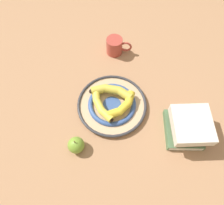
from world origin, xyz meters
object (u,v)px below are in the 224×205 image
at_px(decorative_bowl, 112,105).
at_px(banana_c, 122,107).
at_px(book_stack, 188,127).
at_px(banana_b, 100,104).
at_px(banana_a, 113,91).
at_px(apple, 76,145).
at_px(coffee_mug, 115,46).

distance_m(decorative_bowl, banana_c, 0.06).
xyz_separation_m(banana_c, book_stack, (-0.23, -0.15, 0.01)).
bearing_deg(banana_c, banana_b, 125.79).
xyz_separation_m(decorative_bowl, banana_b, (0.02, 0.05, 0.03)).
xyz_separation_m(banana_a, apple, (-0.11, 0.26, -0.01)).
relative_size(banana_b, coffee_mug, 1.73).
height_order(banana_a, banana_c, banana_a).
height_order(banana_c, apple, apple).
xyz_separation_m(book_stack, coffee_mug, (0.52, -0.02, -0.01)).
relative_size(banana_b, apple, 2.39).
bearing_deg(banana_c, coffee_mug, 47.98).
relative_size(decorative_bowl, banana_a, 1.85).
bearing_deg(decorative_bowl, apple, 107.34).
relative_size(decorative_bowl, apple, 3.89).
height_order(banana_a, apple, apple).
relative_size(banana_c, coffee_mug, 1.64).
bearing_deg(banana_c, apple, 174.87).
bearing_deg(decorative_bowl, banana_a, -39.45).
relative_size(banana_a, banana_b, 0.88).
height_order(banana_c, book_stack, book_stack).
xyz_separation_m(decorative_bowl, apple, (-0.07, 0.23, 0.02)).
xyz_separation_m(decorative_bowl, banana_a, (0.04, -0.03, 0.03)).
distance_m(banana_a, banana_c, 0.09).
distance_m(banana_a, coffee_mug, 0.27).
bearing_deg(decorative_bowl, book_stack, -147.98).
distance_m(decorative_bowl, banana_b, 0.06).
bearing_deg(banana_a, book_stack, 160.86).
relative_size(decorative_bowl, banana_b, 1.63).
distance_m(coffee_mug, apple, 0.53).
bearing_deg(banana_b, banana_a, 114.14).
bearing_deg(decorative_bowl, banana_b, 69.48).
distance_m(banana_b, banana_c, 0.09).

